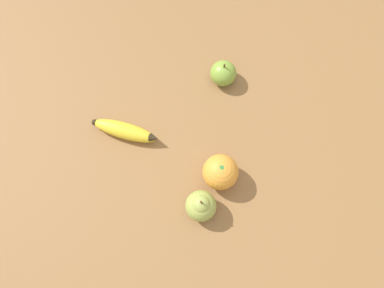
{
  "coord_description": "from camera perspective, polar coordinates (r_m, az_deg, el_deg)",
  "views": [
    {
      "loc": [
        0.3,
        -0.04,
        0.9
      ],
      "look_at": [
        0.01,
        0.02,
        0.03
      ],
      "focal_mm": 35.0,
      "sensor_mm": 36.0,
      "label": 1
    }
  ],
  "objects": [
    {
      "name": "orange",
      "position": [
        0.89,
        4.35,
        -4.29
      ],
      "size": [
        0.09,
        0.09,
        0.09
      ],
      "color": "orange",
      "rests_on": "ground_plane"
    },
    {
      "name": "ground_plane",
      "position": [
        0.95,
        -1.25,
        -0.27
      ],
      "size": [
        3.0,
        3.0,
        0.0
      ],
      "primitive_type": "plane",
      "color": "olive"
    },
    {
      "name": "banana",
      "position": [
        0.96,
        -10.12,
        1.98
      ],
      "size": [
        0.12,
        0.17,
        0.04
      ],
      "rotation": [
        0.0,
        0.0,
        1.08
      ],
      "color": "yellow",
      "rests_on": "ground_plane"
    },
    {
      "name": "pear",
      "position": [
        0.88,
        1.36,
        -9.36
      ],
      "size": [
        0.07,
        0.07,
        0.09
      ],
      "color": "#99A84C",
      "rests_on": "ground_plane"
    },
    {
      "name": "apple",
      "position": [
        1.01,
        4.78,
        10.7
      ],
      "size": [
        0.07,
        0.07,
        0.08
      ],
      "color": "olive",
      "rests_on": "ground_plane"
    }
  ]
}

